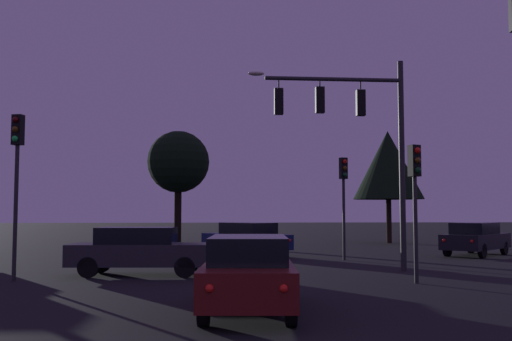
{
  "coord_description": "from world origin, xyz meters",
  "views": [
    {
      "loc": [
        -0.13,
        -5.48,
        2.0
      ],
      "look_at": [
        1.48,
        14.69,
        3.44
      ],
      "focal_mm": 41.28,
      "sensor_mm": 36.0,
      "label": 1
    }
  ],
  "objects": [
    {
      "name": "car_parked_lot",
      "position": [
        1.6,
        21.76,
        0.8
      ],
      "size": [
        4.12,
        4.65,
        1.52
      ],
      "color": "#0F1947",
      "rests_on": "ground"
    },
    {
      "name": "tree_center_horizon",
      "position": [
        11.58,
        32.15,
        5.08
      ],
      "size": [
        4.59,
        4.59,
        7.35
      ],
      "color": "black",
      "rests_on": "ground"
    },
    {
      "name": "car_nearside_lane",
      "position": [
        0.67,
        6.37,
        0.8
      ],
      "size": [
        2.08,
        4.68,
        1.52
      ],
      "color": "#4C0F0F",
      "rests_on": "ground"
    },
    {
      "name": "tree_left_far",
      "position": [
        -2.17,
        33.47,
        5.28
      ],
      "size": [
        4.09,
        4.09,
        7.37
      ],
      "color": "black",
      "rests_on": "ground"
    },
    {
      "name": "traffic_light_corner_left",
      "position": [
        -5.77,
        12.2,
        3.42
      ],
      "size": [
        0.35,
        0.38,
        4.87
      ],
      "color": "#232326",
      "rests_on": "ground"
    },
    {
      "name": "car_far_lane",
      "position": [
        12.17,
        20.91,
        0.8
      ],
      "size": [
        4.33,
        4.32,
        1.52
      ],
      "color": "black",
      "rests_on": "ground"
    },
    {
      "name": "traffic_signal_mast_arm",
      "position": [
        4.89,
        14.25,
        4.99
      ],
      "size": [
        5.43,
        0.39,
        7.26
      ],
      "color": "#232326",
      "rests_on": "ground"
    },
    {
      "name": "traffic_light_median",
      "position": [
        5.52,
        18.85,
        3.05
      ],
      "size": [
        0.35,
        0.38,
        4.3
      ],
      "color": "#232326",
      "rests_on": "ground"
    },
    {
      "name": "traffic_light_corner_right",
      "position": [
        5.71,
        10.78,
        2.79
      ],
      "size": [
        0.37,
        0.39,
        3.91
      ],
      "color": "#232326",
      "rests_on": "ground"
    },
    {
      "name": "car_crossing_left",
      "position": [
        -2.3,
        13.57,
        0.8
      ],
      "size": [
        4.63,
        2.05,
        1.52
      ],
      "color": "#232328",
      "rests_on": "ground"
    },
    {
      "name": "ground_plane",
      "position": [
        0.0,
        24.5,
        0.0
      ],
      "size": [
        168.0,
        168.0,
        0.0
      ],
      "primitive_type": "plane",
      "color": "black",
      "rests_on": "ground"
    }
  ]
}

